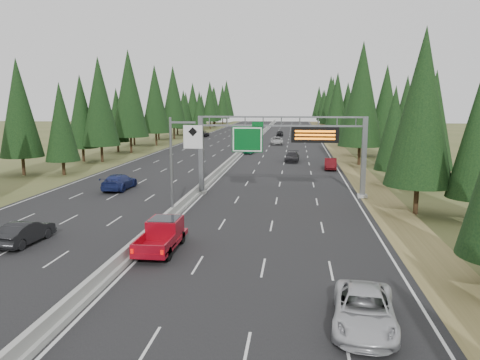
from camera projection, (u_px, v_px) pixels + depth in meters
The scene contains 19 objects.
road at pixel (246, 149), 91.29m from camera, with size 32.00×260.00×0.08m, color black.
shoulder_right at pixel (338, 150), 89.22m from camera, with size 3.60×260.00×0.06m, color olive.
shoulder_left at pixel (157, 148), 93.36m from camera, with size 3.60×260.00×0.06m, color #4A5528.
median_barrier at pixel (246, 147), 91.23m from camera, with size 0.70×260.00×0.85m.
sign_gantry at pixel (288, 143), 45.20m from camera, with size 16.75×0.98×7.80m.
hov_sign_pole at pixel (178, 160), 36.55m from camera, with size 2.80×0.50×8.00m.
tree_row_right at pixel (369, 104), 78.49m from camera, with size 11.79×242.24×18.54m.
tree_row_left at pixel (120, 103), 84.04m from camera, with size 11.71×240.80×18.51m.
silver_minivan at pixel (364, 310), 19.19m from camera, with size 2.50×5.42×1.51m, color silver.
red_pickup at pixel (163, 233), 29.43m from camera, with size 2.05×5.73×1.87m.
car_ahead_green at pixel (249, 150), 83.36m from camera, with size 1.55×3.86×1.31m, color #16633F.
car_ahead_dkred at pixel (331, 164), 63.95m from camera, with size 1.60×4.60×1.51m, color #530B10.
car_ahead_dkgrey at pixel (292, 157), 72.24m from camera, with size 2.11×5.20×1.51m, color black.
car_ahead_white at pixel (277, 141), 101.32m from camera, with size 2.65×5.75×1.60m, color #B9B9B9.
car_ahead_far at pixel (280, 133), 125.64m from camera, with size 1.76×4.38×1.49m, color black.
car_onc_near at pixel (25, 232), 30.53m from camera, with size 1.61×4.62×1.52m, color black.
car_onc_blue at pixel (119, 182), 49.31m from camera, with size 2.31×5.69×1.65m, color navy.
car_onc_white at pixel (238, 145), 91.63m from camera, with size 1.87×4.65×1.59m, color silver.
car_onc_far at pixel (204, 134), 123.61m from camera, with size 2.45×5.32×1.48m, color black.
Camera 1 is at (9.66, -10.51, 9.28)m, focal length 35.00 mm.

